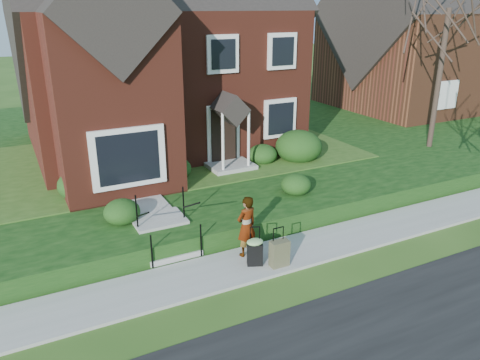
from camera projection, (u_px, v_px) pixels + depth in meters
ground at (279, 257)px, 12.23m from camera, size 120.00×120.00×0.00m
sidewalk at (279, 256)px, 12.21m from camera, size 60.00×1.60×0.08m
terrace at (233, 133)px, 22.92m from camera, size 44.00×20.00×0.60m
walkway at (133, 188)px, 15.12m from camera, size 1.20×6.00×0.06m
main_house at (151, 30)px, 18.32m from camera, size 10.40×10.20×9.40m
neighbour_house at (422, 23)px, 26.37m from camera, size 9.40×8.00×9.20m
front_steps at (164, 232)px, 12.54m from camera, size 1.40×2.02×1.50m
foundation_shrubs at (232, 160)px, 16.35m from camera, size 9.71×4.26×1.25m
woman at (247, 226)px, 11.90m from camera, size 0.67×0.52×1.63m
suitcase_black at (255, 251)px, 11.57m from camera, size 0.53×0.49×1.03m
suitcase_olive at (279, 253)px, 11.56m from camera, size 0.47×0.27×1.02m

